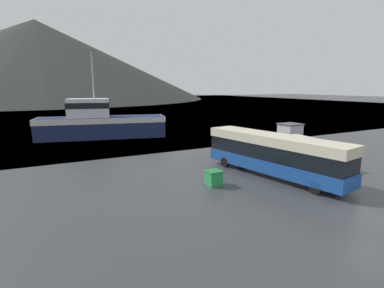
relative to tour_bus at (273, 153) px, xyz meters
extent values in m
plane|color=#383A3D|center=(-0.75, -8.60, -1.91)|extent=(400.00, 400.00, 0.00)
plane|color=#3D5160|center=(-0.75, 132.34, -1.91)|extent=(240.00, 240.00, 0.00)
cone|color=#2D332D|center=(-12.96, 176.89, 19.78)|extent=(185.18, 185.18, 43.38)
cube|color=#194799|center=(0.00, -0.01, -0.95)|extent=(4.59, 12.93, 1.04)
cube|color=black|center=(0.00, -0.01, 0.17)|extent=(4.50, 12.67, 1.19)
cube|color=beige|center=(0.00, -0.01, 1.13)|extent=(4.59, 12.93, 0.74)
cube|color=black|center=(-1.06, 6.26, -0.04)|extent=(2.18, 0.43, 1.60)
cylinder|color=black|center=(-1.83, 4.18, -1.46)|extent=(0.45, 0.94, 0.90)
cylinder|color=black|center=(0.35, 4.55, -1.46)|extent=(0.45, 0.94, 0.90)
cylinder|color=black|center=(-0.34, -4.58, -1.46)|extent=(0.45, 0.94, 0.90)
cylinder|color=black|center=(1.83, -4.21, -1.46)|extent=(0.45, 0.94, 0.90)
cube|color=silver|center=(5.04, 1.48, -0.47)|extent=(2.63, 4.62, 2.18)
cube|color=silver|center=(5.41, 4.60, -0.96)|extent=(2.33, 2.12, 1.20)
cube|color=black|center=(5.30, 3.68, 0.02)|extent=(1.80, 0.27, 0.76)
cylinder|color=black|center=(4.43, 4.46, -1.56)|extent=(0.30, 0.72, 0.70)
cylinder|color=black|center=(6.32, 4.24, -1.56)|extent=(0.30, 0.72, 0.70)
cylinder|color=black|center=(3.97, 0.59, -1.56)|extent=(0.30, 0.72, 0.70)
cylinder|color=black|center=(5.87, 0.37, -1.56)|extent=(0.30, 0.72, 0.70)
cube|color=#19234C|center=(-8.45, 25.74, -0.45)|extent=(17.98, 8.40, 2.94)
cube|color=silver|center=(-8.45, 25.74, 0.66)|extent=(18.16, 8.49, 0.73)
cube|color=silver|center=(-10.14, 26.13, 2.33)|extent=(6.15, 4.42, 2.61)
cube|color=black|center=(-10.14, 26.13, 2.72)|extent=(6.28, 4.53, 0.78)
cylinder|color=#B2B2B7|center=(-9.33, 25.94, 6.77)|extent=(0.20, 0.20, 6.27)
cube|color=green|center=(-5.47, 0.31, -1.41)|extent=(1.00, 1.01, 1.00)
cube|color=#227D3C|center=(-5.47, 0.31, -0.86)|extent=(1.10, 1.11, 0.11)
cube|color=#B2B2B7|center=(11.11, 9.08, -0.62)|extent=(2.21, 2.22, 2.58)
cube|color=#4C4C51|center=(11.11, 9.08, 0.73)|extent=(2.43, 2.44, 0.12)
cylinder|color=#B29919|center=(6.02, 11.23, -1.70)|extent=(0.35, 0.35, 0.43)
sphere|color=#B29919|center=(6.02, 11.23, -1.38)|extent=(0.40, 0.40, 0.40)
camera|label=1|loc=(-16.84, -17.87, 5.35)|focal=28.00mm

